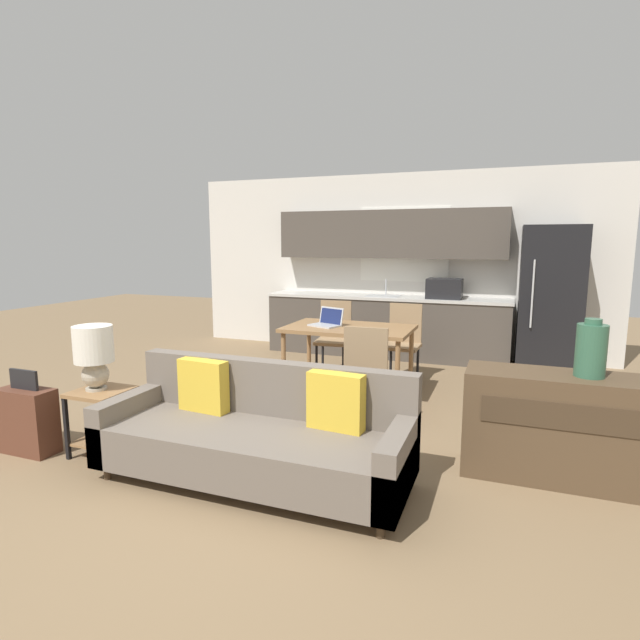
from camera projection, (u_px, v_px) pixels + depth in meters
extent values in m
plane|color=#7F6647|center=(242.00, 482.00, 3.55)|extent=(20.00, 20.00, 0.00)
cube|color=silver|center=(391.00, 264.00, 7.62)|extent=(6.40, 0.06, 2.70)
cube|color=white|center=(404.00, 244.00, 7.47)|extent=(1.33, 0.01, 1.10)
cube|color=#4C443D|center=(385.00, 327.00, 7.45)|extent=(3.54, 0.62, 0.86)
cube|color=silver|center=(386.00, 297.00, 7.38)|extent=(3.57, 0.65, 0.04)
cube|color=#B2B5B7|center=(383.00, 296.00, 7.33)|extent=(0.48, 0.36, 0.01)
cylinder|color=#B7BABC|center=(386.00, 287.00, 7.47)|extent=(0.02, 0.02, 0.24)
cube|color=#4C443D|center=(389.00, 234.00, 7.36)|extent=(3.36, 0.34, 0.70)
cube|color=black|center=(444.00, 289.00, 7.00)|extent=(0.48, 0.36, 0.28)
cube|color=black|center=(550.00, 299.00, 6.52)|extent=(0.77, 0.72, 1.90)
cylinder|color=silver|center=(533.00, 294.00, 6.24)|extent=(0.02, 0.02, 0.86)
cube|color=olive|center=(349.00, 329.00, 5.45)|extent=(1.37, 0.85, 0.04)
cylinder|color=olive|center=(284.00, 366.00, 5.40)|extent=(0.05, 0.05, 0.73)
cylinder|color=olive|center=(397.00, 376.00, 4.96)|extent=(0.05, 0.05, 0.73)
cylinder|color=olive|center=(309.00, 352.00, 6.07)|extent=(0.05, 0.05, 0.73)
cylinder|color=olive|center=(411.00, 360.00, 5.63)|extent=(0.05, 0.05, 0.73)
cylinder|color=#3D2D1E|center=(107.00, 472.00, 3.59)|extent=(0.05, 0.05, 0.10)
cylinder|color=#3D2D1E|center=(380.00, 529.00, 2.88)|extent=(0.05, 0.05, 0.10)
cylinder|color=#3D2D1E|center=(165.00, 440.00, 4.18)|extent=(0.05, 0.05, 0.10)
cylinder|color=#3D2D1E|center=(403.00, 480.00, 3.47)|extent=(0.05, 0.05, 0.10)
cube|color=#6B6056|center=(252.00, 449.00, 3.50)|extent=(2.22, 0.80, 0.30)
cube|color=#6B6056|center=(272.00, 407.00, 3.77)|extent=(2.22, 0.14, 0.71)
cube|color=#6B6056|center=(133.00, 421.00, 3.85)|extent=(0.14, 0.80, 0.44)
cube|color=#6B6056|center=(398.00, 463.00, 3.12)|extent=(0.14, 0.80, 0.44)
cube|color=gold|center=(203.00, 386.00, 3.81)|extent=(0.41, 0.16, 0.40)
cube|color=gold|center=(336.00, 401.00, 3.44)|extent=(0.41, 0.16, 0.40)
cube|color=olive|center=(101.00, 392.00, 3.95)|extent=(0.41, 0.41, 0.03)
cube|color=olive|center=(104.00, 440.00, 4.02)|extent=(0.37, 0.37, 0.02)
cube|color=black|center=(67.00, 429.00, 3.89)|extent=(0.03, 0.03, 0.50)
cube|color=black|center=(104.00, 435.00, 3.76)|extent=(0.03, 0.03, 0.50)
cube|color=black|center=(103.00, 414.00, 4.23)|extent=(0.03, 0.03, 0.50)
cube|color=black|center=(138.00, 419.00, 4.10)|extent=(0.03, 0.03, 0.50)
cylinder|color=#B2A893|center=(96.00, 388.00, 3.96)|extent=(0.16, 0.16, 0.02)
sphere|color=#B2A893|center=(95.00, 375.00, 3.94)|extent=(0.21, 0.21, 0.21)
cylinder|color=white|center=(93.00, 344.00, 3.90)|extent=(0.30, 0.30, 0.29)
cube|color=brown|center=(555.00, 427.00, 3.56)|extent=(1.25, 0.46, 0.77)
cube|color=#413020|center=(560.00, 416.00, 3.32)|extent=(1.00, 0.01, 0.19)
cylinder|color=#336047|center=(591.00, 351.00, 3.42)|extent=(0.20, 0.20, 0.36)
cylinder|color=#336047|center=(593.00, 322.00, 3.38)|extent=(0.11, 0.11, 0.04)
cube|color=#997A56|center=(370.00, 376.00, 4.68)|extent=(0.44, 0.44, 0.04)
cube|color=#997A56|center=(366.00, 354.00, 4.46)|extent=(0.40, 0.05, 0.48)
cylinder|color=black|center=(391.00, 396.00, 4.83)|extent=(0.03, 0.03, 0.42)
cylinder|color=black|center=(356.00, 393.00, 4.93)|extent=(0.03, 0.03, 0.42)
cylinder|color=black|center=(384.00, 407.00, 4.51)|extent=(0.03, 0.03, 0.42)
cylinder|color=black|center=(347.00, 404.00, 4.61)|extent=(0.03, 0.03, 0.42)
cube|color=#997A56|center=(401.00, 346.00, 6.02)|extent=(0.43, 0.43, 0.04)
cube|color=#997A56|center=(406.00, 323.00, 6.16)|extent=(0.40, 0.04, 0.48)
cylinder|color=black|center=(384.00, 367.00, 5.96)|extent=(0.03, 0.03, 0.42)
cylinder|color=black|center=(412.00, 370.00, 5.84)|extent=(0.03, 0.03, 0.42)
cylinder|color=black|center=(391.00, 361.00, 6.27)|extent=(0.03, 0.03, 0.42)
cylinder|color=black|center=(418.00, 363.00, 6.15)|extent=(0.03, 0.03, 0.42)
cube|color=#997A56|center=(333.00, 342.00, 6.31)|extent=(0.47, 0.47, 0.04)
cube|color=#997A56|center=(336.00, 319.00, 6.46)|extent=(0.40, 0.08, 0.48)
cylinder|color=black|center=(317.00, 362.00, 6.22)|extent=(0.03, 0.03, 0.42)
cylinder|color=black|center=(343.00, 363.00, 6.15)|extent=(0.03, 0.03, 0.42)
cylinder|color=black|center=(323.00, 356.00, 6.55)|extent=(0.03, 0.03, 0.42)
cylinder|color=black|center=(348.00, 357.00, 6.47)|extent=(0.03, 0.03, 0.42)
cube|color=#B7BABC|center=(325.00, 325.00, 5.48)|extent=(0.38, 0.32, 0.02)
cube|color=#B7BABC|center=(331.00, 316.00, 5.55)|extent=(0.32, 0.16, 0.20)
cube|color=navy|center=(331.00, 316.00, 5.55)|extent=(0.28, 0.14, 0.17)
cube|color=brown|center=(28.00, 421.00, 4.02)|extent=(0.47, 0.22, 0.53)
cube|color=black|center=(24.00, 380.00, 3.97)|extent=(0.28, 0.02, 0.16)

